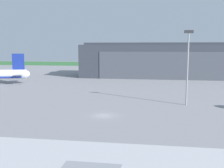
{
  "coord_description": "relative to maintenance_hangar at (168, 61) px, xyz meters",
  "views": [
    {
      "loc": [
        10.89,
        -59.65,
        16.01
      ],
      "look_at": [
        -1.74,
        25.06,
        3.94
      ],
      "focal_mm": 42.73,
      "sensor_mm": 36.0,
      "label": 1
    }
  ],
  "objects": [
    {
      "name": "apron_light_mast",
      "position": [
        1.08,
        -71.27,
        3.23
      ],
      "size": [
        2.4,
        0.5,
        20.35
      ],
      "color": "#99999E",
      "rests_on": "ground_plane"
    },
    {
      "name": "maintenance_hangar",
      "position": [
        0.0,
        0.0,
        0.0
      ],
      "size": [
        90.56,
        29.59,
        18.12
      ],
      "color": "#383D47",
      "rests_on": "ground_plane"
    },
    {
      "name": "ground_plane",
      "position": [
        -19.44,
        -85.86,
        -8.6
      ],
      "size": [
        440.0,
        440.0,
        0.0
      ],
      "primitive_type": "plane",
      "color": "gray"
    },
    {
      "name": "grass_field_strip",
      "position": [
        -19.44,
        98.55,
        -8.56
      ],
      "size": [
        440.0,
        56.0,
        0.08
      ],
      "primitive_type": "cube",
      "color": "#336B38",
      "rests_on": "ground_plane"
    }
  ]
}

